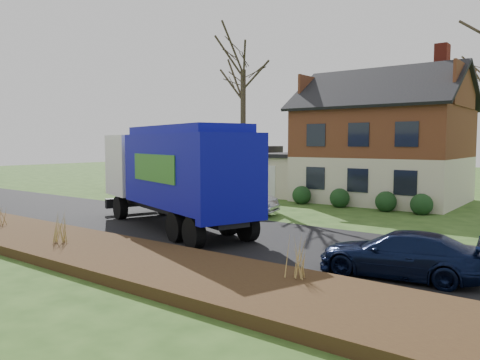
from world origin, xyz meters
The scene contains 11 objects.
ground centered at (0.00, 0.00, 0.00)m, with size 120.00×120.00×0.00m, color #274517.
road centered at (0.00, 0.00, 0.01)m, with size 80.00×7.00×0.02m, color black.
mulch_verge centered at (0.00, -5.30, 0.15)m, with size 80.00×3.50×0.30m, color #311B10.
main_house centered at (1.49, 13.91, 4.03)m, with size 12.95×8.95×9.26m.
ranch_house centered at (-12.00, 13.00, 1.81)m, with size 9.80×8.20×3.70m.
garbage_truck centered at (-1.41, -0.42, 2.44)m, with size 10.17×5.76×4.22m.
silver_sedan centered at (-1.95, 4.25, 0.72)m, with size 1.52×4.36×1.44m, color #B9BBC1.
navy_wagon centered at (8.32, -1.80, 0.62)m, with size 1.72×4.24×1.23m, color black.
tree_front_west centered at (-5.31, 9.49, 9.25)m, with size 3.78×3.78×11.23m.
grass_clump_mid centered at (-1.49, -5.60, 0.82)m, with size 0.37×0.30×1.03m.
grass_clump_east centered at (6.74, -4.42, 0.78)m, with size 0.39×0.32×0.96m.
Camera 1 is at (12.31, -14.10, 3.58)m, focal length 35.00 mm.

